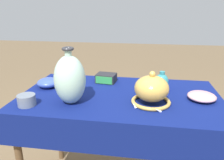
{
  "coord_description": "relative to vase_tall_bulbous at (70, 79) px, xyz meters",
  "views": [
    {
      "loc": [
        0.15,
        -1.3,
        1.34
      ],
      "look_at": [
        -0.04,
        -0.1,
        0.93
      ],
      "focal_mm": 35.0,
      "sensor_mm": 36.0,
      "label": 1
    }
  ],
  "objects": [
    {
      "name": "jar_round_teal",
      "position": [
        0.54,
        0.29,
        -0.09
      ],
      "size": [
        0.09,
        0.09,
        0.13
      ],
      "color": "teal",
      "rests_on": "display_table"
    },
    {
      "name": "vase_tall_bulbous",
      "position": [
        0.0,
        0.0,
        0.0
      ],
      "size": [
        0.18,
        0.18,
        0.33
      ],
      "color": "#A8CCB7",
      "rests_on": "display_table"
    },
    {
      "name": "bowl_shallow_cobalt",
      "position": [
        -0.25,
        0.23,
        -0.11
      ],
      "size": [
        0.15,
        0.15,
        0.07
      ],
      "primitive_type": "ellipsoid",
      "color": "#3851A8",
      "rests_on": "display_table"
    },
    {
      "name": "mosaic_tile_box",
      "position": [
        0.14,
        0.4,
        -0.11
      ],
      "size": [
        0.15,
        0.13,
        0.06
      ],
      "rotation": [
        0.0,
        0.0,
        -0.13
      ],
      "color": "#232328",
      "rests_on": "display_table"
    },
    {
      "name": "pot_squat_slate",
      "position": [
        -0.24,
        -0.07,
        -0.11
      ],
      "size": [
        0.1,
        0.1,
        0.06
      ],
      "primitive_type": "cylinder",
      "color": "slate",
      "rests_on": "display_table"
    },
    {
      "name": "bowl_shallow_rose",
      "position": [
        0.77,
        0.16,
        -0.12
      ],
      "size": [
        0.17,
        0.17,
        0.05
      ],
      "primitive_type": "ellipsoid",
      "color": "#D19399",
      "rests_on": "display_table"
    },
    {
      "name": "vase_dome_bell",
      "position": [
        0.46,
        0.06,
        -0.07
      ],
      "size": [
        0.24,
        0.24,
        0.2
      ],
      "color": "gold",
      "rests_on": "display_table"
    },
    {
      "name": "display_table",
      "position": [
        0.27,
        0.16,
        -0.23
      ],
      "size": [
        1.27,
        0.73,
        0.8
      ],
      "color": "brown",
      "rests_on": "ground_plane"
    }
  ]
}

